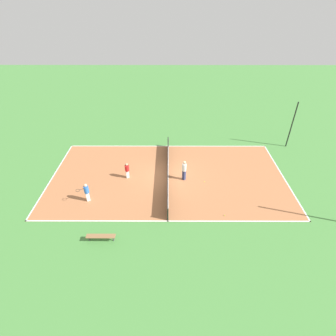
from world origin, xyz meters
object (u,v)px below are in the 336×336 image
(bench, at_px, (101,236))
(player_far_white, at_px, (184,169))
(tennis_net, at_px, (168,171))
(tennis_ball_far_baseline, at_px, (205,182))
(fence_post_back_left, at_px, (292,125))
(player_coach_red, at_px, (127,170))
(tennis_ball_left_sideline, at_px, (224,215))
(player_near_blue, at_px, (87,191))

(bench, distance_m, player_far_white, 8.68)
(tennis_net, relative_size, player_far_white, 5.73)
(bench, relative_size, tennis_ball_far_baseline, 27.45)
(fence_post_back_left, bearing_deg, player_far_white, -62.03)
(tennis_net, bearing_deg, player_far_white, 72.98)
(tennis_net, xyz_separation_m, player_coach_red, (0.17, -3.45, 0.27))
(tennis_net, height_order, fence_post_back_left, fence_post_back_left)
(tennis_net, relative_size, tennis_ball_left_sideline, 153.76)
(tennis_ball_left_sideline, height_order, fence_post_back_left, fence_post_back_left)
(tennis_ball_far_baseline, bearing_deg, tennis_net, -104.46)
(player_coach_red, relative_size, fence_post_back_left, 0.31)
(bench, distance_m, player_coach_red, 6.88)
(player_coach_red, distance_m, tennis_ball_far_baseline, 6.60)
(fence_post_back_left, bearing_deg, tennis_ball_left_sideline, -38.79)
(player_near_blue, bearing_deg, tennis_net, -179.97)
(player_coach_red, distance_m, player_near_blue, 3.97)
(tennis_ball_far_baseline, bearing_deg, player_coach_red, -95.45)
(player_far_white, relative_size, tennis_ball_left_sideline, 26.84)
(tennis_net, bearing_deg, player_coach_red, -87.16)
(bench, height_order, player_near_blue, player_near_blue)
(tennis_net, distance_m, tennis_ball_left_sideline, 6.26)
(bench, relative_size, tennis_ball_left_sideline, 27.45)
(player_far_white, bearing_deg, player_near_blue, -116.24)
(player_far_white, relative_size, fence_post_back_left, 0.39)
(tennis_net, bearing_deg, tennis_ball_far_baseline, 75.54)
(bench, relative_size, fence_post_back_left, 0.39)
(player_coach_red, xyz_separation_m, tennis_ball_far_baseline, (0.62, 6.53, -0.78))
(fence_post_back_left, bearing_deg, tennis_ball_far_baseline, -55.99)
(player_far_white, bearing_deg, fence_post_back_left, 71.64)
(tennis_net, distance_m, fence_post_back_left, 13.39)
(player_coach_red, bearing_deg, tennis_net, -18.31)
(player_coach_red, height_order, tennis_ball_far_baseline, player_coach_red)
(bench, xyz_separation_m, player_near_blue, (-3.85, -1.82, 0.53))
(tennis_net, relative_size, bench, 5.60)
(player_coach_red, xyz_separation_m, fence_post_back_left, (-5.50, 15.60, 1.53))
(tennis_net, height_order, tennis_ball_left_sideline, tennis_net)
(player_far_white, xyz_separation_m, fence_post_back_left, (-5.74, 10.80, 1.28))
(bench, distance_m, tennis_ball_left_sideline, 8.63)
(player_near_blue, relative_size, fence_post_back_left, 0.33)
(player_far_white, relative_size, player_near_blue, 1.15)
(player_near_blue, distance_m, tennis_ball_left_sideline, 10.31)
(player_coach_red, height_order, player_near_blue, player_near_blue)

